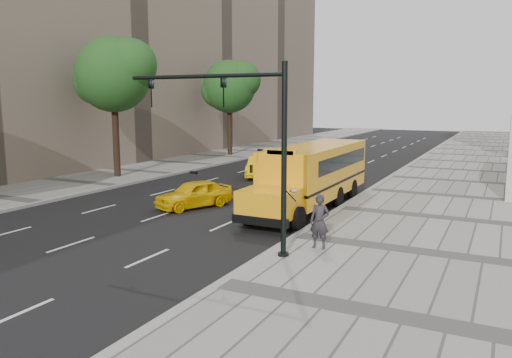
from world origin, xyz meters
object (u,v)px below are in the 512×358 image
at_px(traffic_signal, 245,134).
at_px(pedestrian, 320,222).
at_px(tree_c, 230,86).
at_px(taxi_near, 194,194).
at_px(school_bus, 314,171).
at_px(taxi_far, 260,166).
at_px(tree_b, 114,74).

bearing_deg(traffic_signal, pedestrian, 31.33).
bearing_deg(tree_c, traffic_signal, -59.35).
distance_m(taxi_near, traffic_signal, 8.74).
relative_size(taxi_near, traffic_signal, 0.61).
bearing_deg(tree_c, taxi_near, -64.77).
height_order(tree_c, traffic_signal, tree_c).
height_order(taxi_near, traffic_signal, traffic_signal).
height_order(school_bus, pedestrian, school_bus).
height_order(tree_c, pedestrian, tree_c).
relative_size(taxi_near, taxi_far, 0.90).
distance_m(taxi_near, taxi_far, 10.55).
height_order(school_bus, traffic_signal, traffic_signal).
relative_size(tree_b, taxi_far, 2.15).
xyz_separation_m(taxi_near, taxi_far, (-1.56, 10.43, 0.05)).
xyz_separation_m(pedestrian, traffic_signal, (-2.17, -1.32, 3.00)).
bearing_deg(taxi_far, tree_c, 108.82).
height_order(tree_b, traffic_signal, tree_b).
bearing_deg(tree_c, tree_b, -90.00).
xyz_separation_m(tree_c, taxi_near, (9.79, -20.77, -5.87)).
xyz_separation_m(taxi_far, traffic_signal, (7.37, -15.99, 3.38)).
relative_size(tree_b, school_bus, 0.81).
bearing_deg(tree_b, school_bus, -9.39).
height_order(school_bus, taxi_near, school_bus).
height_order(tree_b, pedestrian, tree_b).
bearing_deg(traffic_signal, taxi_far, 114.75).
height_order(taxi_far, pedestrian, pedestrian).
relative_size(taxi_near, pedestrian, 2.08).
bearing_deg(taxi_near, traffic_signal, -20.03).
bearing_deg(taxi_far, tree_b, -168.66).
xyz_separation_m(tree_b, taxi_near, (9.79, -5.48, -6.25)).
bearing_deg(pedestrian, school_bus, 110.59).
xyz_separation_m(taxi_near, traffic_signal, (5.81, -5.55, 3.42)).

